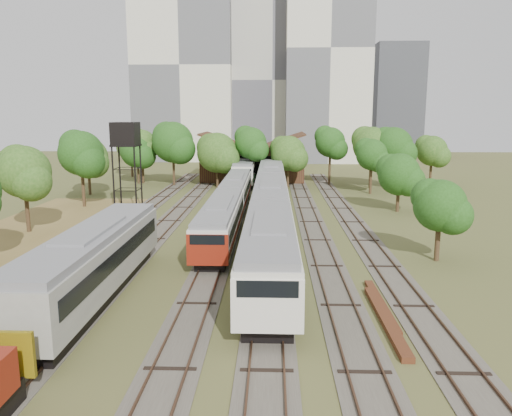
{
  "coord_description": "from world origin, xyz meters",
  "views": [
    {
      "loc": [
        2.19,
        -22.98,
        10.41
      ],
      "look_at": [
        0.78,
        19.14,
        2.5
      ],
      "focal_mm": 35.0,
      "sensor_mm": 36.0,
      "label": 1
    }
  ],
  "objects": [
    {
      "name": "ground",
      "position": [
        0.0,
        0.0,
        0.0
      ],
      "size": [
        240.0,
        240.0,
        0.0
      ],
      "primitive_type": "plane",
      "color": "#475123",
      "rests_on": "ground"
    },
    {
      "name": "tracks",
      "position": [
        -0.67,
        25.0,
        0.04
      ],
      "size": [
        24.6,
        80.0,
        0.19
      ],
      "color": "#4C473D",
      "rests_on": "ground"
    },
    {
      "name": "railcar_red_set",
      "position": [
        -2.0,
        25.29,
        1.79
      ],
      "size": [
        2.74,
        34.57,
        3.39
      ],
      "color": "black",
      "rests_on": "ground"
    },
    {
      "name": "railcar_green_set",
      "position": [
        2.0,
        23.64,
        2.13
      ],
      "size": [
        3.26,
        52.08,
        4.04
      ],
      "color": "black",
      "rests_on": "ground"
    },
    {
      "name": "railcar_rear",
      "position": [
        -2.0,
        52.79,
        1.98
      ],
      "size": [
        3.03,
        16.08,
        3.75
      ],
      "color": "black",
      "rests_on": "ground"
    },
    {
      "name": "old_grey_coach",
      "position": [
        -8.0,
        4.0,
        2.17
      ],
      "size": [
        3.21,
        18.0,
        3.98
      ],
      "color": "black",
      "rests_on": "ground"
    },
    {
      "name": "water_tower",
      "position": [
        -13.68,
        30.66,
        8.1
      ],
      "size": [
        2.77,
        2.77,
        9.62
      ],
      "color": "black",
      "rests_on": "ground"
    },
    {
      "name": "rail_pile_near",
      "position": [
        8.0,
        1.14,
        0.15
      ],
      "size": [
        0.58,
        8.76,
        0.29
      ],
      "primitive_type": "cube",
      "color": "#5B2F1A",
      "rests_on": "ground"
    },
    {
      "name": "rail_pile_far",
      "position": [
        8.2,
        3.17,
        0.12
      ],
      "size": [
        0.47,
        7.55,
        0.25
      ],
      "primitive_type": "cube",
      "color": "#5B2F1A",
      "rests_on": "ground"
    },
    {
      "name": "maintenance_shed",
      "position": [
        -1.0,
        57.98,
        2.91
      ],
      "size": [
        16.45,
        11.55,
        7.58
      ],
      "color": "#3B1B15",
      "rests_on": "ground"
    },
    {
      "name": "tree_band_left",
      "position": [
        -20.26,
        26.64,
        5.4
      ],
      "size": [
        8.8,
        73.24,
        8.66
      ],
      "color": "#382616",
      "rests_on": "ground"
    },
    {
      "name": "tree_band_far",
      "position": [
        3.25,
        49.73,
        5.79
      ],
      "size": [
        47.66,
        9.78,
        9.42
      ],
      "color": "#382616",
      "rests_on": "ground"
    },
    {
      "name": "tree_band_right",
      "position": [
        15.21,
        30.43,
        4.42
      ],
      "size": [
        5.86,
        35.01,
        7.28
      ],
      "color": "#382616",
      "rests_on": "ground"
    },
    {
      "name": "tower_left",
      "position": [
        -18.0,
        95.0,
        21.0
      ],
      "size": [
        22.0,
        16.0,
        42.0
      ],
      "primitive_type": "cube",
      "color": "beige",
      "rests_on": "ground"
    },
    {
      "name": "tower_centre",
      "position": [
        2.0,
        100.0,
        18.0
      ],
      "size": [
        20.0,
        18.0,
        36.0
      ],
      "primitive_type": "cube",
      "color": "#AEAB9D",
      "rests_on": "ground"
    },
    {
      "name": "tower_right",
      "position": [
        14.0,
        92.0,
        24.0
      ],
      "size": [
        18.0,
        16.0,
        48.0
      ],
      "primitive_type": "cube",
      "color": "beige",
      "rests_on": "ground"
    },
    {
      "name": "tower_far_right",
      "position": [
        34.0,
        110.0,
        14.0
      ],
      "size": [
        12.0,
        12.0,
        28.0
      ],
      "primitive_type": "cube",
      "color": "#3D3F44",
      "rests_on": "ground"
    }
  ]
}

